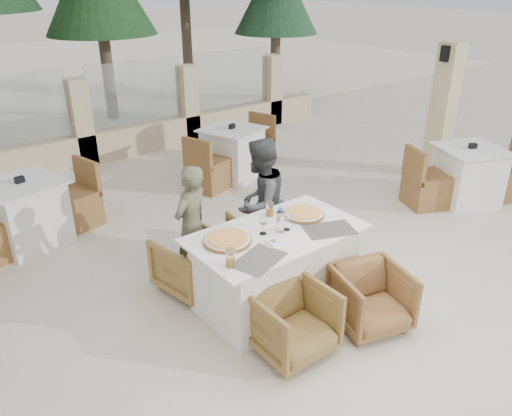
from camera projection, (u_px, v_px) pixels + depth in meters
ground at (269, 296)px, 4.92m from camera, size 80.00×80.00×0.00m
perimeter_wall_far at (81, 116)px, 8.00m from camera, size 10.00×0.34×1.60m
lantern_pillar at (443, 111)px, 7.54m from camera, size 0.34×0.34×2.00m
pine_far_right at (276, 3)px, 11.65m from camera, size 1.98×1.98×4.50m
dining_table at (276, 268)px, 4.67m from camera, size 1.60×0.90×0.77m
placemat_near_left at (259, 260)px, 4.07m from camera, size 0.52×0.43×0.00m
placemat_near_right at (329, 230)px, 4.55m from camera, size 0.53×0.45×0.00m
pizza_left at (227, 240)px, 4.32m from camera, size 0.56×0.56×0.05m
pizza_right at (304, 214)px, 4.79m from camera, size 0.45×0.45×0.05m
water_bottle at (280, 220)px, 4.47m from camera, size 0.09×0.09×0.23m
wine_glass_centre at (263, 225)px, 4.44m from camera, size 0.10×0.10×0.18m
wine_glass_near at (287, 221)px, 4.51m from camera, size 0.10×0.10×0.18m
beer_glass_left at (230, 258)px, 3.95m from camera, size 0.10×0.10×0.15m
beer_glass_right at (270, 209)px, 4.78m from camera, size 0.08×0.08×0.14m
olive_dish at (273, 242)px, 4.29m from camera, size 0.11×0.11×0.04m
armchair_far_left at (192, 262)px, 4.95m from camera, size 0.73×0.74×0.58m
armchair_far_right at (260, 237)px, 5.47m from camera, size 0.67×0.68×0.54m
armchair_near_left at (292, 321)px, 4.12m from camera, size 0.63×0.65×0.58m
armchair_near_right at (371, 298)px, 4.42m from camera, size 0.75×0.76×0.56m
diner_left at (192, 225)px, 4.94m from camera, size 0.53×0.45×1.25m
diner_right at (260, 203)px, 5.23m from camera, size 0.82×0.73×1.40m
bg_table_a at (27, 213)px, 5.73m from camera, size 1.78×1.15×0.77m
bg_table_b at (233, 153)px, 7.66m from camera, size 1.82×1.30×0.77m
bg_table_c at (467, 175)px, 6.81m from camera, size 1.83×1.42×0.77m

